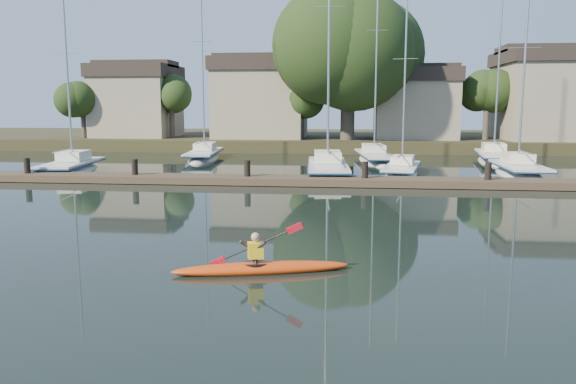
# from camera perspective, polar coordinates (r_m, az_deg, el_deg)

# --- Properties ---
(ground) EXTENTS (160.00, 160.00, 0.00)m
(ground) POSITION_cam_1_polar(r_m,az_deg,el_deg) (14.98, -2.46, -6.72)
(ground) COLOR black
(ground) RESTS_ON ground
(kayak) EXTENTS (4.35, 1.65, 1.39)m
(kayak) POSITION_cam_1_polar(r_m,az_deg,el_deg) (13.69, -2.80, -7.49)
(kayak) COLOR #B5460D
(kayak) RESTS_ON ground
(dock) EXTENTS (34.00, 2.00, 1.80)m
(dock) POSITION_cam_1_polar(r_m,az_deg,el_deg) (28.60, 1.78, 1.19)
(dock) COLOR #4E3E2C
(dock) RESTS_ON ground
(sailboat_0) EXTENTS (3.06, 7.96, 12.31)m
(sailboat_0) POSITION_cam_1_polar(r_m,az_deg,el_deg) (36.36, -21.08, 1.60)
(sailboat_0) COLOR silver
(sailboat_0) RESTS_ON ground
(sailboat_2) EXTENTS (2.96, 9.98, 16.31)m
(sailboat_2) POSITION_cam_1_polar(r_m,az_deg,el_deg) (32.80, 4.04, 1.44)
(sailboat_2) COLOR silver
(sailboat_2) RESTS_ON ground
(sailboat_3) EXTENTS (3.11, 7.34, 11.48)m
(sailboat_3) POSITION_cam_1_polar(r_m,az_deg,el_deg) (33.34, 11.45, 1.46)
(sailboat_3) COLOR silver
(sailboat_3) RESTS_ON ground
(sailboat_4) EXTENTS (2.37, 7.44, 12.57)m
(sailboat_4) POSITION_cam_1_polar(r_m,az_deg,el_deg) (34.90, 22.35, 1.24)
(sailboat_4) COLOR silver
(sailboat_4) RESTS_ON ground
(sailboat_5) EXTENTS (2.93, 9.10, 14.81)m
(sailboat_5) POSITION_cam_1_polar(r_m,az_deg,el_deg) (42.64, -8.51, 3.10)
(sailboat_5) COLOR silver
(sailboat_5) RESTS_ON ground
(sailboat_6) EXTENTS (3.10, 10.04, 15.71)m
(sailboat_6) POSITION_cam_1_polar(r_m,az_deg,el_deg) (40.85, 8.77, 2.85)
(sailboat_6) COLOR silver
(sailboat_6) RESTS_ON ground
(sailboat_7) EXTENTS (3.31, 8.77, 13.80)m
(sailboat_7) POSITION_cam_1_polar(r_m,az_deg,el_deg) (42.96, 20.15, 2.67)
(sailboat_7) COLOR silver
(sailboat_7) RESTS_ON ground
(shore) EXTENTS (90.00, 25.25, 12.75)m
(shore) POSITION_cam_1_polar(r_m,az_deg,el_deg) (54.56, 5.68, 7.98)
(shore) COLOR #30371B
(shore) RESTS_ON ground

